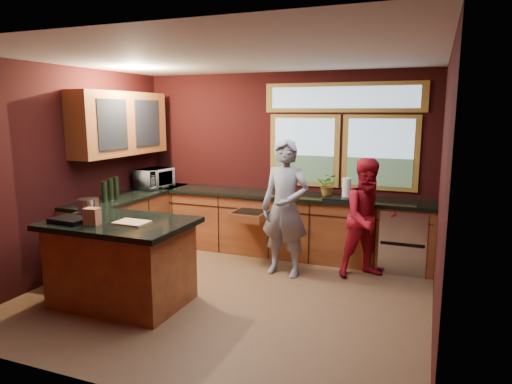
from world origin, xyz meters
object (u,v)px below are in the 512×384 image
Objects in this scene: cutting_board at (132,222)px; person_grey at (285,208)px; stock_pot at (88,206)px; person_red at (369,218)px; island at (122,261)px.

person_grey is at bearing 52.41° from cutting_board.
cutting_board is 1.46× the size of stock_pot.
person_red is (1.02, 0.32, -0.12)m from person_grey.
cutting_board is at bearing -121.91° from person_grey.
island is at bearing 165.96° from cutting_board.
person_red reaches higher than cutting_board.
stock_pot is (-0.55, 0.15, 0.56)m from island.
cutting_board is 0.78m from stock_pot.
stock_pot is (-0.75, 0.20, 0.08)m from cutting_board.
person_grey reaches higher than person_red.
person_red is 4.42× the size of cutting_board.
person_grey is 1.08m from person_red.
person_grey is at bearing 163.95° from person_red.
person_red is 6.44× the size of stock_pot.
cutting_board is (-2.24, -1.90, 0.18)m from person_red.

